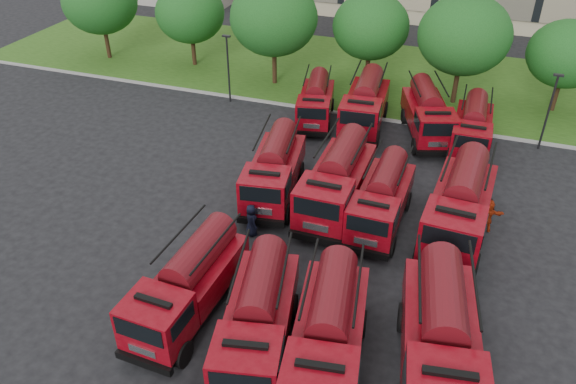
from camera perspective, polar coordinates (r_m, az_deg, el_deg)
name	(u,v)px	position (r m, az deg, el deg)	size (l,w,h in m)	color
ground	(273,275)	(26.73, -1.52, -8.42)	(140.00, 140.00, 0.00)	black
lawn	(383,76)	(48.47, 9.65, 11.56)	(70.00, 16.00, 0.12)	#244913
curb	(361,116)	(41.16, 7.41, 7.66)	(70.00, 0.30, 0.14)	gray
tree_0	(100,2)	(52.75, -18.58, 17.86)	(6.30, 6.30, 7.70)	#382314
tree_1	(190,13)	(49.40, -9.93, 17.48)	(5.71, 5.71, 6.98)	#382314
tree_2	(274,18)	(44.59, -1.45, 17.28)	(6.72, 6.72, 8.22)	#382314
tree_3	(371,26)	(45.24, 8.41, 16.30)	(5.88, 5.88, 7.19)	#382314
tree_4	(464,35)	(42.91, 17.48, 14.95)	(6.55, 6.55, 8.01)	#382314
tree_5	(567,54)	(44.48, 26.51, 12.43)	(5.46, 5.46, 6.68)	#382314
lamp_post_0	(228,65)	(42.38, -6.11, 12.71)	(0.60, 0.25, 5.11)	black
lamp_post_1	(549,108)	(38.99, 25.03, 7.76)	(0.60, 0.25, 5.11)	black
fire_truck_0	(188,284)	(24.25, -10.09, -9.18)	(2.87, 7.20, 3.23)	black
fire_truck_1	(258,318)	(22.50, -3.06, -12.65)	(3.98, 7.59, 3.29)	black
fire_truck_2	(328,335)	(21.86, 4.09, -14.28)	(3.66, 7.76, 3.40)	black
fire_truck_3	(441,339)	(22.26, 15.26, -14.19)	(3.94, 8.30, 3.63)	black
fire_truck_4	(274,169)	(31.30, -1.40, 2.34)	(3.57, 7.49, 3.28)	black
fire_truck_5	(337,180)	(30.19, 4.99, 1.21)	(2.89, 7.78, 3.53)	black
fire_truck_6	(382,198)	(29.42, 9.51, -0.64)	(2.61, 6.85, 3.10)	black
fire_truck_7	(460,205)	(29.33, 17.06, -1.28)	(3.33, 8.14, 3.63)	black
fire_truck_8	(316,101)	(39.80, 2.84, 9.20)	(3.48, 6.72, 2.92)	black
fire_truck_9	(365,104)	(39.11, 7.84, 8.85)	(3.21, 7.66, 3.40)	black
fire_truck_10	(428,114)	(38.71, 14.02, 7.74)	(4.57, 7.50, 3.23)	black
fire_truck_11	(472,127)	(37.90, 18.23, 6.26)	(2.51, 6.68, 3.03)	black
firefighter_4	(252,234)	(29.18, -3.70, -4.29)	(0.88, 0.57, 1.79)	black
firefighter_5	(483,230)	(31.12, 19.24, -3.68)	(1.77, 0.76, 1.90)	#9F270C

